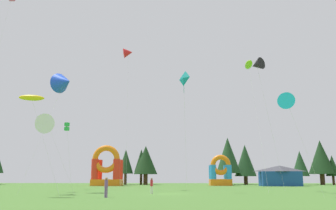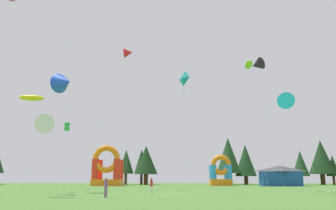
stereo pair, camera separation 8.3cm
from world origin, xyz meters
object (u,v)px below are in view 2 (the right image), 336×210
at_px(kite_white_delta, 48,124).
at_px(kite_blue_delta, 64,82).
at_px(kite_red_delta, 128,53).
at_px(inflatable_orange_dome, 107,171).
at_px(kite_cyan_delta, 287,103).
at_px(kite_teal_diamond, 183,79).
at_px(kite_yellow_parafoil, 31,98).
at_px(person_midfield, 106,185).
at_px(inflatable_yellow_castle, 221,175).
at_px(kite_green_box, 67,127).
at_px(festival_tent, 280,176).
at_px(kite_black_delta, 257,65).
at_px(kite_lime_parafoil, 249,65).
at_px(person_near_camera, 151,184).

height_order(kite_white_delta, kite_blue_delta, kite_blue_delta).
relative_size(kite_red_delta, inflatable_orange_dome, 2.71).
relative_size(kite_cyan_delta, inflatable_orange_dome, 1.24).
bearing_deg(inflatable_orange_dome, kite_teal_diamond, -62.90).
distance_m(kite_yellow_parafoil, inflatable_orange_dome, 37.74).
xyz_separation_m(kite_white_delta, kite_teal_diamond, (13.89, 4.97, 5.93)).
height_order(person_midfield, inflatable_yellow_castle, inflatable_yellow_castle).
relative_size(person_midfield, inflatable_yellow_castle, 0.28).
bearing_deg(kite_green_box, festival_tent, 28.84).
bearing_deg(kite_teal_diamond, inflatable_orange_dome, 117.10).
bearing_deg(kite_green_box, kite_black_delta, -16.86).
bearing_deg(inflatable_orange_dome, kite_blue_delta, -89.19).
height_order(kite_blue_delta, inflatable_orange_dome, kite_blue_delta).
bearing_deg(kite_lime_parafoil, inflatable_yellow_castle, 93.01).
bearing_deg(inflatable_orange_dome, kite_lime_parafoil, -45.81).
xyz_separation_m(person_near_camera, inflatable_yellow_castle, (10.45, 34.17, 1.08)).
bearing_deg(festival_tent, person_near_camera, -123.99).
bearing_deg(kite_lime_parafoil, kite_green_box, 171.01).
height_order(kite_yellow_parafoil, person_near_camera, kite_yellow_parafoil).
bearing_deg(kite_lime_parafoil, person_near_camera, -144.19).
relative_size(kite_teal_diamond, inflatable_orange_dome, 1.84).
bearing_deg(inflatable_yellow_castle, person_near_camera, -107.00).
relative_size(kite_red_delta, kite_teal_diamond, 1.48).
height_order(kite_blue_delta, kite_black_delta, kite_black_delta).
bearing_deg(inflatable_orange_dome, person_near_camera, -71.08).
relative_size(kite_lime_parafoil, kite_black_delta, 1.06).
distance_m(kite_blue_delta, person_near_camera, 15.94).
relative_size(kite_teal_diamond, person_near_camera, 8.76).
xyz_separation_m(kite_yellow_parafoil, person_midfield, (7.35, -1.43, -7.72)).
distance_m(kite_black_delta, person_midfield, 23.65).
distance_m(kite_blue_delta, inflatable_orange_dome, 30.14).
distance_m(kite_lime_parafoil, kite_yellow_parafoil, 27.28).
xyz_separation_m(person_near_camera, festival_tent, (20.86, 30.93, 0.90)).
relative_size(kite_black_delta, person_midfield, 9.51).
distance_m(kite_teal_diamond, person_near_camera, 13.08).
relative_size(person_midfield, person_near_camera, 1.05).
height_order(kite_yellow_parafoil, festival_tent, kite_yellow_parafoil).
relative_size(kite_white_delta, kite_cyan_delta, 0.87).
bearing_deg(person_midfield, kite_lime_parafoil, -114.19).
relative_size(kite_lime_parafoil, kite_blue_delta, 1.21).
bearing_deg(kite_black_delta, kite_lime_parafoil, 94.28).
bearing_deg(kite_black_delta, kite_white_delta, -165.89).
xyz_separation_m(kite_yellow_parafoil, festival_tent, (31.41, 36.31, -6.87)).
xyz_separation_m(kite_white_delta, person_midfield, (7.41, -5.97, -5.99)).
distance_m(kite_lime_parafoil, kite_black_delta, 3.83).
xyz_separation_m(kite_red_delta, kite_black_delta, (16.67, -8.19, -4.55)).
bearing_deg(person_midfield, kite_blue_delta, -33.98).
bearing_deg(person_near_camera, person_midfield, -121.93).
height_order(kite_cyan_delta, festival_tent, kite_cyan_delta).
relative_size(kite_cyan_delta, kite_green_box, 1.02).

